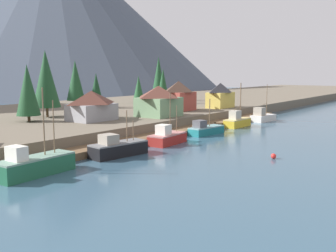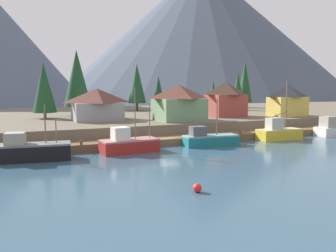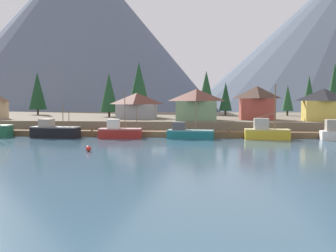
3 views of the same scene
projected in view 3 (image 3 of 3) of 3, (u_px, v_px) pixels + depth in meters
ground_plane at (170, 131)px, 89.45m from camera, size 400.00×400.00×1.00m
dock at (160, 134)px, 71.49m from camera, size 80.00×4.00×1.60m
shoreline_bank at (174, 121)px, 101.25m from camera, size 400.00×56.00×2.50m
mountain_west_peak at (80, 30)px, 204.91m from camera, size 140.53×140.53×83.96m
fishing_boat_black at (54, 131)px, 69.10m from camera, size 8.53×3.93×6.17m
fishing_boat_red at (119, 132)px, 68.22m from camera, size 7.32×3.46×8.08m
fishing_boat_teal at (189, 133)px, 67.25m from camera, size 7.87×3.30×6.49m
fishing_boat_yellow at (266, 132)px, 66.27m from camera, size 7.28×2.75×9.07m
house_grey at (137, 105)px, 85.08m from camera, size 8.35×6.12×5.46m
house_green at (196, 104)px, 78.37m from camera, size 8.06×7.07×6.10m
house_red at (257, 102)px, 80.91m from camera, size 7.02×5.76×6.76m
house_yellow at (324, 104)px, 75.66m from camera, size 7.66×4.41×6.12m
conifer_near_left at (334, 86)px, 101.70m from camera, size 4.38×4.38×13.32m
conifer_near_right at (139, 85)px, 96.11m from camera, size 5.36×5.36×13.06m
conifer_mid_left at (288, 98)px, 100.73m from camera, size 2.93×2.93×7.70m
conifer_mid_right at (309, 93)px, 94.65m from camera, size 3.22×3.22×9.70m
conifer_back_left at (37, 91)px, 106.46m from camera, size 4.71×4.71×11.24m
conifer_back_right at (206, 89)px, 104.97m from camera, size 4.42×4.42×11.56m
conifer_centre at (226, 96)px, 102.74m from camera, size 3.31×3.31×8.52m
conifer_far_left at (109, 93)px, 93.42m from camera, size 4.24×4.24×10.19m
channel_buoy at (89, 149)px, 50.65m from camera, size 0.70×0.70×0.70m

